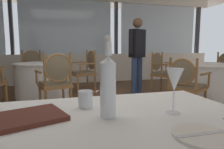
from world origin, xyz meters
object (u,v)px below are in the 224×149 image
dining_chair_1_2 (162,70)px  dining_chair_1_3 (186,82)px  dining_chair_0_3 (86,68)px  dining_chair_0_2 (56,78)px  water_tumbler (85,99)px  wine_glass (174,81)px  diner_person_1 (137,51)px  dining_chair_0_0 (33,67)px  menu_book (26,117)px  side_plate (202,135)px  water_bottle (108,84)px

dining_chair_1_2 → dining_chair_1_3: size_ratio=1.05×
dining_chair_0_3 → dining_chair_1_2: dining_chair_0_3 is taller
dining_chair_0_2 → dining_chair_1_2: 2.34m
water_tumbler → dining_chair_0_3: dining_chair_0_3 is taller
wine_glass → dining_chair_0_2: size_ratio=0.22×
diner_person_1 → wine_glass: bearing=130.5°
dining_chair_0_0 → dining_chair_1_3: 3.51m
water_tumbler → dining_chair_0_0: (-0.69, 4.12, -0.20)m
dining_chair_0_0 → dining_chair_1_2: size_ratio=1.05×
wine_glass → menu_book: (-0.65, 0.09, -0.14)m
side_plate → dining_chair_1_2: 3.84m
water_tumbler → diner_person_1: bearing=63.3°
dining_chair_0_2 → dining_chair_0_3: (0.65, 1.19, 0.03)m
diner_person_1 → dining_chair_0_2: bearing=88.1°
dining_chair_0_3 → dining_chair_1_2: size_ratio=1.05×
water_bottle → water_tumbler: water_bottle is taller
side_plate → dining_chair_0_2: size_ratio=0.21×
dining_chair_0_0 → dining_chair_0_2: size_ratio=1.02×
wine_glass → menu_book: wine_glass is taller
dining_chair_0_0 → dining_chair_0_2: 1.92m
side_plate → dining_chair_0_3: bearing=87.5°
water_tumbler → diner_person_1: (1.61, 3.20, 0.18)m
water_bottle → diner_person_1: 3.70m
wine_glass → dining_chair_0_3: dining_chair_0_3 is taller
water_tumbler → dining_chair_1_2: (2.09, 2.95, -0.22)m
water_bottle → dining_chair_0_3: size_ratio=0.36×
dining_chair_0_3 → diner_person_1: size_ratio=0.59×
dining_chair_1_2 → water_tumbler: bearing=-65.6°
dining_chair_0_2 → side_plate: bearing=173.8°
dining_chair_0_0 → menu_book: bearing=-10.6°
water_tumbler → dining_chair_0_0: bearing=99.5°
water_bottle → menu_book: bearing=171.7°
dining_chair_0_0 → dining_chair_0_3: bearing=45.0°
side_plate → dining_chair_0_2: dining_chair_0_2 is taller
dining_chair_0_3 → dining_chair_1_3: 2.25m
side_plate → water_bottle: size_ratio=0.57×
dining_chair_0_0 → side_plate: bearing=-3.6°
water_bottle → dining_chair_0_2: (-0.23, 2.44, -0.33)m
menu_book → dining_chair_0_3: 3.67m
dining_chair_0_3 → water_tumbler: bearing=65.5°
dining_chair_1_3 → diner_person_1: bearing=64.2°
diner_person_1 → dining_chair_1_3: bearing=154.9°
side_plate → diner_person_1: (1.28, 3.66, 0.22)m
water_tumbler → menu_book: 0.30m
side_plate → wine_glass: wine_glass is taller
dining_chair_0_0 → dining_chair_1_2: dining_chair_0_0 is taller
water_bottle → diner_person_1: diner_person_1 is taller
dining_chair_1_2 → diner_person_1: size_ratio=0.56×
menu_book → dining_chair_0_2: size_ratio=0.31×
dining_chair_0_3 → dining_chair_0_0: bearing=-45.0°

